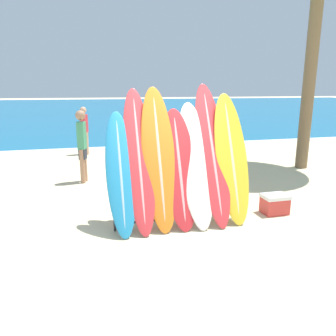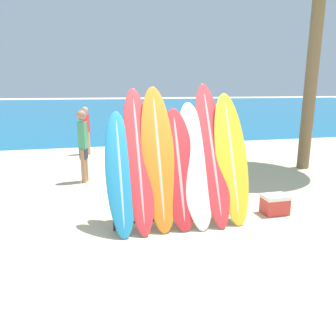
% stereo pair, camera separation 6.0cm
% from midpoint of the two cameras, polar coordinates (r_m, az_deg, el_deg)
% --- Properties ---
extents(ground_plane, '(160.00, 160.00, 0.00)m').
position_cam_midpoint_polar(ground_plane, '(5.37, 2.53, -12.19)').
color(ground_plane, beige).
extents(ocean_water, '(120.00, 60.00, 0.01)m').
position_cam_midpoint_polar(ocean_water, '(42.52, -12.64, 10.28)').
color(ocean_water, '#146693').
rests_on(ocean_water, ground_plane).
extents(surfboard_rack, '(2.30, 0.04, 0.82)m').
position_cam_midpoint_polar(surfboard_rack, '(5.72, 1.70, -5.64)').
color(surfboard_rack, '#28282D').
rests_on(surfboard_rack, ground_plane).
extents(surfboard_slot_0, '(0.48, 0.97, 1.98)m').
position_cam_midpoint_polar(surfboard_slot_0, '(5.44, -8.57, -0.87)').
color(surfboard_slot_0, teal).
rests_on(surfboard_slot_0, ground_plane).
extents(surfboard_slot_1, '(0.50, 1.16, 2.36)m').
position_cam_midpoint_polar(surfboard_slot_1, '(5.52, -5.38, 1.50)').
color(surfboard_slot_1, red).
rests_on(surfboard_slot_1, ground_plane).
extents(surfboard_slot_2, '(0.58, 1.03, 2.39)m').
position_cam_midpoint_polar(surfboard_slot_2, '(5.56, -1.89, 1.77)').
color(surfboard_slot_2, orange).
rests_on(surfboard_slot_2, ground_plane).
extents(surfboard_slot_3, '(0.59, 0.92, 2.01)m').
position_cam_midpoint_polar(surfboard_slot_3, '(5.62, 1.70, -0.05)').
color(surfboard_slot_3, red).
rests_on(surfboard_slot_3, ground_plane).
extents(surfboard_slot_4, '(0.57, 1.06, 2.11)m').
position_cam_midpoint_polar(surfboard_slot_4, '(5.73, 4.50, 0.69)').
color(surfboard_slot_4, silver).
rests_on(surfboard_slot_4, ground_plane).
extents(surfboard_slot_5, '(0.54, 1.25, 2.44)m').
position_cam_midpoint_polar(surfboard_slot_5, '(5.89, 7.45, 2.62)').
color(surfboard_slot_5, red).
rests_on(surfboard_slot_5, ground_plane).
extents(surfboard_slot_6, '(0.59, 0.99, 2.27)m').
position_cam_midpoint_polar(surfboard_slot_6, '(5.97, 10.73, 1.80)').
color(surfboard_slot_6, yellow).
rests_on(surfboard_slot_6, ground_plane).
extents(person_near_water, '(0.24, 0.30, 1.82)m').
position_cam_midpoint_polar(person_near_water, '(8.49, -14.93, 4.11)').
color(person_near_water, '#A87A5B').
rests_on(person_near_water, ground_plane).
extents(person_mid_beach, '(0.29, 0.29, 1.71)m').
position_cam_midpoint_polar(person_mid_beach, '(12.15, -14.51, 6.64)').
color(person_mid_beach, tan).
rests_on(person_mid_beach, ground_plane).
extents(person_far_left, '(0.24, 0.30, 1.81)m').
position_cam_midpoint_polar(person_far_left, '(9.57, -6.53, 5.52)').
color(person_far_left, '#A87A5B').
rests_on(person_far_left, ground_plane).
extents(person_far_right, '(0.21, 0.27, 1.60)m').
position_cam_midpoint_polar(person_far_right, '(9.90, 9.67, 5.00)').
color(person_far_right, tan).
rests_on(person_far_right, ground_plane).
extents(cooler_box, '(0.48, 0.36, 0.37)m').
position_cam_midpoint_polar(cooler_box, '(6.61, 17.84, -5.98)').
color(cooler_box, red).
rests_on(cooler_box, ground_plane).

